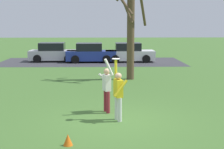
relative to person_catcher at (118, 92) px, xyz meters
The scene contains 10 objects.
ground_plane 0.99m from the person_catcher, 158.98° to the right, with size 120.00×120.00×0.00m, color #426B2D.
person_catcher is the anchor object (origin of this frame).
person_defender 1.11m from the person_catcher, 109.91° to the left, with size 0.57×0.64×2.04m.
frisbee_disc 1.13m from the person_catcher, 109.91° to the left, with size 0.26×0.26×0.02m, color white.
parked_car_silver 17.65m from the person_catcher, 105.66° to the left, with size 4.13×2.10×1.59m.
parked_car_blue 16.57m from the person_catcher, 95.54° to the left, with size 4.13×2.10×1.59m.
parked_car_white 16.72m from the person_catcher, 84.34° to the left, with size 4.13×2.10×1.59m.
parking_strip 16.70m from the person_catcher, 95.35° to the left, with size 15.26×6.40×0.01m, color #38383D.
bare_tree_tall 8.43m from the person_catcher, 82.65° to the left, with size 2.14×2.05×5.97m.
field_cone_orange 2.80m from the person_catcher, 123.20° to the right, with size 0.26×0.26×0.32m, color orange.
Camera 1 is at (-0.38, -10.68, 3.32)m, focal length 52.28 mm.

